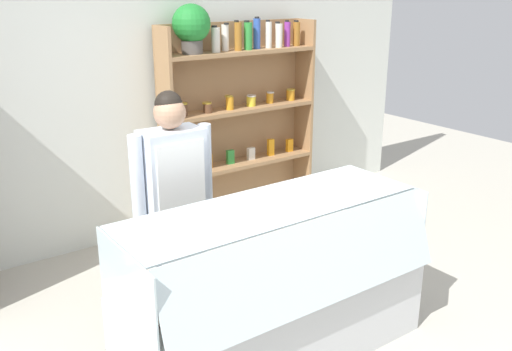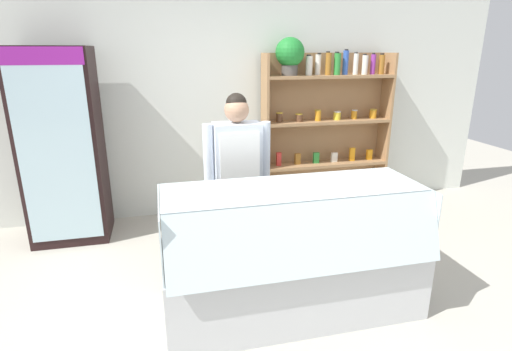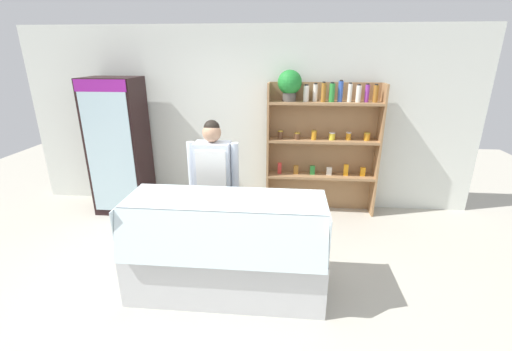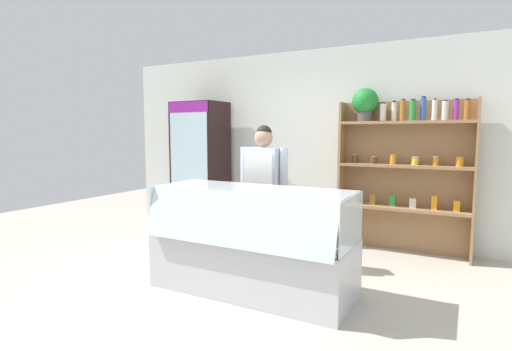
{
  "view_description": "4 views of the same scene",
  "coord_description": "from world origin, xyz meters",
  "px_view_note": "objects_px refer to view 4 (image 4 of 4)",
  "views": [
    {
      "loc": [
        -1.88,
        -2.48,
        2.26
      ],
      "look_at": [
        0.21,
        0.44,
        1.05
      ],
      "focal_mm": 40.0,
      "sensor_mm": 36.0,
      "label": 1
    },
    {
      "loc": [
        -0.87,
        -2.57,
        1.96
      ],
      "look_at": [
        -0.15,
        0.43,
        0.99
      ],
      "focal_mm": 28.0,
      "sensor_mm": 36.0,
      "label": 2
    },
    {
      "loc": [
        0.6,
        -2.92,
        2.31
      ],
      "look_at": [
        0.26,
        0.72,
        1.0
      ],
      "focal_mm": 24.0,
      "sensor_mm": 36.0,
      "label": 3
    },
    {
      "loc": [
        1.84,
        -3.28,
        1.53
      ],
      "look_at": [
        -0.24,
        0.59,
        1.06
      ],
      "focal_mm": 28.0,
      "sensor_mm": 36.0,
      "label": 4
    }
  ],
  "objects_px": {
    "drinks_fridge": "(200,167)",
    "shop_clerk": "(263,183)",
    "shelving_unit": "(397,156)",
    "deli_display_case": "(251,259)"
  },
  "relations": [
    {
      "from": "drinks_fridge",
      "to": "shop_clerk",
      "type": "distance_m",
      "value": 1.93
    },
    {
      "from": "drinks_fridge",
      "to": "shop_clerk",
      "type": "height_order",
      "value": "drinks_fridge"
    },
    {
      "from": "shelving_unit",
      "to": "deli_display_case",
      "type": "height_order",
      "value": "shelving_unit"
    },
    {
      "from": "shelving_unit",
      "to": "shop_clerk",
      "type": "bearing_deg",
      "value": -135.42
    },
    {
      "from": "drinks_fridge",
      "to": "deli_display_case",
      "type": "xyz_separation_m",
      "value": [
        1.9,
        -1.8,
        -0.69
      ]
    },
    {
      "from": "shelving_unit",
      "to": "deli_display_case",
      "type": "distance_m",
      "value": 2.43
    },
    {
      "from": "deli_display_case",
      "to": "shop_clerk",
      "type": "bearing_deg",
      "value": 109.22
    },
    {
      "from": "drinks_fridge",
      "to": "deli_display_case",
      "type": "relative_size",
      "value": 1.03
    },
    {
      "from": "shelving_unit",
      "to": "deli_display_case",
      "type": "relative_size",
      "value": 1.09
    },
    {
      "from": "drinks_fridge",
      "to": "shelving_unit",
      "type": "distance_m",
      "value": 2.92
    }
  ]
}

